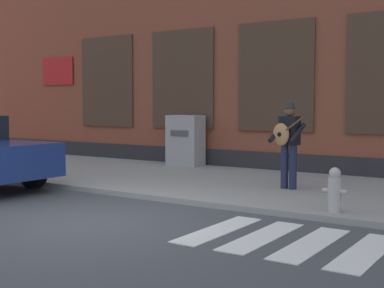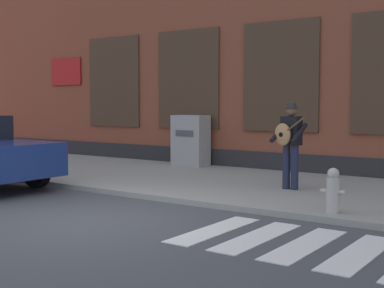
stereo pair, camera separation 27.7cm
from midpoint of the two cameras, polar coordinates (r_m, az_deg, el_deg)
ground_plane at (r=8.41m, az=-9.82°, el=-8.00°), size 160.00×160.00×0.00m
sidewalk at (r=11.70m, az=4.90°, el=-4.23°), size 28.00×4.74×0.10m
building_backdrop at (r=15.67m, az=13.27°, el=12.76°), size 28.00×4.06×8.26m
busker at (r=10.64m, az=11.11°, el=0.41°), size 0.72×0.59×1.70m
utility_box at (r=14.54m, az=0.40°, el=0.39°), size 0.95×0.59×1.37m
fire_hydrant at (r=8.56m, az=15.71°, el=-4.83°), size 0.38×0.20×0.70m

